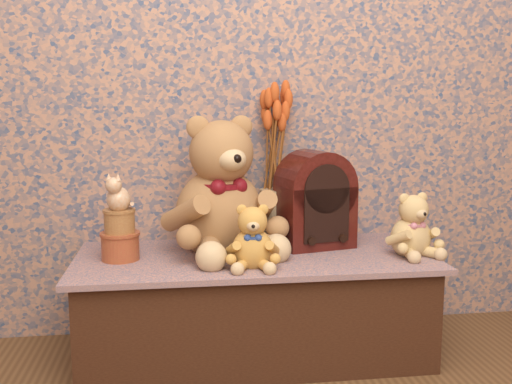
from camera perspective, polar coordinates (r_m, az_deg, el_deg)
display_shelf at (r=2.19m, az=-0.18°, el=-11.01°), size 1.29×0.58×0.38m
teddy_large at (r=2.15m, az=-3.65°, el=1.28°), size 0.57×0.62×0.54m
teddy_medium at (r=1.96m, az=-0.36°, el=-4.08°), size 0.20×0.23×0.23m
teddy_small at (r=2.19m, az=15.04°, el=-2.82°), size 0.24×0.27×0.25m
cathedral_radio at (r=2.24m, az=5.81°, el=-0.65°), size 0.31×0.25×0.37m
ceramic_vase at (r=2.32m, az=1.92°, el=-2.32°), size 0.15×0.15×0.21m
dried_stalks at (r=2.28m, az=1.96°, el=5.03°), size 0.27×0.27×0.38m
biscuit_tin_lower at (r=2.11m, az=-13.21°, el=-5.24°), size 0.15×0.15×0.10m
biscuit_tin_upper at (r=2.09m, az=-13.29°, el=-2.86°), size 0.11×0.11×0.08m
cat_figurine at (r=2.07m, az=-13.40°, el=0.08°), size 0.13×0.14×0.13m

